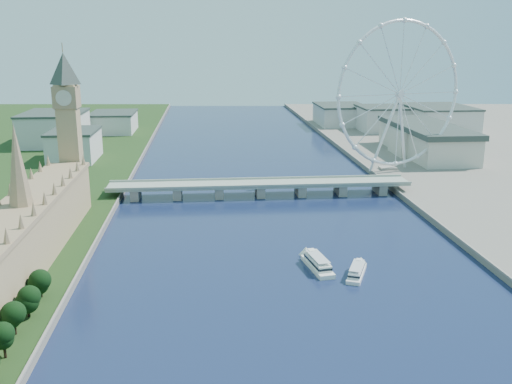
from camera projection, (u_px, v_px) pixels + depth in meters
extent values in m
cube|color=tan|center=(25.00, 237.00, 279.00)|extent=(24.00, 200.00, 28.00)
cone|color=#937A59|center=(17.00, 165.00, 269.78)|extent=(12.00, 12.00, 40.00)
cube|color=tan|center=(71.00, 146.00, 376.33)|extent=(13.00, 13.00, 80.00)
cube|color=#937A59|center=(66.00, 97.00, 368.13)|extent=(15.00, 15.00, 14.00)
pyramid|color=#2D3833|center=(63.00, 52.00, 360.96)|extent=(20.02, 20.02, 20.00)
cube|color=gray|center=(260.00, 184.00, 417.27)|extent=(220.00, 22.00, 2.00)
cube|color=gray|center=(136.00, 193.00, 410.81)|extent=(6.00, 20.00, 7.50)
cube|color=gray|center=(178.00, 192.00, 413.37)|extent=(6.00, 20.00, 7.50)
cube|color=gray|center=(219.00, 191.00, 415.93)|extent=(6.00, 20.00, 7.50)
cube|color=gray|center=(260.00, 190.00, 418.49)|extent=(6.00, 20.00, 7.50)
cube|color=gray|center=(300.00, 190.00, 421.05)|extent=(6.00, 20.00, 7.50)
cube|color=gray|center=(340.00, 189.00, 423.61)|extent=(6.00, 20.00, 7.50)
cube|color=gray|center=(380.00, 188.00, 426.17)|extent=(6.00, 20.00, 7.50)
torus|color=silver|center=(400.00, 94.00, 465.23)|extent=(113.60, 39.12, 118.60)
cylinder|color=silver|center=(400.00, 94.00, 465.23)|extent=(7.25, 6.61, 6.00)
cube|color=gray|center=(388.00, 168.00, 491.00)|extent=(14.00, 10.00, 2.00)
cube|color=beige|center=(75.00, 146.00, 526.87)|extent=(40.00, 60.00, 26.00)
cube|color=beige|center=(55.00, 129.00, 609.34)|extent=(60.00, 80.00, 32.00)
cube|color=beige|center=(114.00, 123.00, 691.92)|extent=(50.00, 70.00, 22.00)
cube|color=beige|center=(384.00, 119.00, 700.06)|extent=(60.00, 60.00, 28.00)
cube|color=beige|center=(438.00, 120.00, 685.67)|extent=(70.00, 90.00, 30.00)
cube|color=beige|center=(341.00, 115.00, 754.93)|extent=(60.00, 80.00, 24.00)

